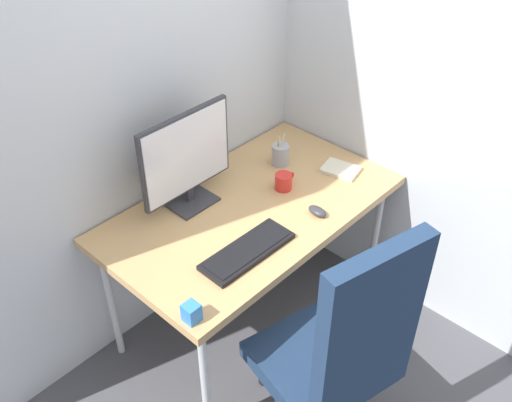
{
  "coord_description": "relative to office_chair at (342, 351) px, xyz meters",
  "views": [
    {
      "loc": [
        -1.55,
        -1.48,
        2.43
      ],
      "look_at": [
        -0.05,
        -0.08,
        0.86
      ],
      "focal_mm": 40.93,
      "sensor_mm": 36.0,
      "label": 1
    }
  ],
  "objects": [
    {
      "name": "notebook",
      "position": [
        0.8,
        0.61,
        0.15
      ],
      "size": [
        0.17,
        0.2,
        0.02
      ],
      "primitive_type": "cube",
      "rotation": [
        0.0,
        0.0,
        0.22
      ],
      "color": "beige",
      "rests_on": "desk"
    },
    {
      "name": "pen_holder",
      "position": [
        0.64,
        0.88,
        0.2
      ],
      "size": [
        0.09,
        0.09,
        0.17
      ],
      "color": "#9EA0A5",
      "rests_on": "desk"
    },
    {
      "name": "office_chair",
      "position": [
        0.0,
        0.0,
        0.0
      ],
      "size": [
        0.6,
        0.63,
        1.21
      ],
      "color": "black",
      "rests_on": "ground_plane"
    },
    {
      "name": "keyboard",
      "position": [
        0.04,
        0.54,
        0.16
      ],
      "size": [
        0.44,
        0.17,
        0.03
      ],
      "color": "black",
      "rests_on": "desk"
    },
    {
      "name": "ground_plane",
      "position": [
        0.28,
        0.75,
        -0.61
      ],
      "size": [
        8.0,
        8.0,
        0.0
      ],
      "primitive_type": "plane",
      "color": "#4C4C51"
    },
    {
      "name": "wall_back",
      "position": [
        0.28,
        1.18,
        0.79
      ],
      "size": [
        2.98,
        0.04,
        2.8
      ],
      "primitive_type": "cube",
      "color": "silver",
      "rests_on": "ground_plane"
    },
    {
      "name": "wall_side_right",
      "position": [
        1.01,
        0.52,
        0.79
      ],
      "size": [
        0.04,
        2.38,
        2.8
      ],
      "primitive_type": "cube",
      "color": "silver",
      "rests_on": "ground_plane"
    },
    {
      "name": "monitor",
      "position": [
        0.11,
        0.98,
        0.39
      ],
      "size": [
        0.5,
        0.17,
        0.46
      ],
      "color": "#333338",
      "rests_on": "desk"
    },
    {
      "name": "mouse",
      "position": [
        0.45,
        0.48,
        0.16
      ],
      "size": [
        0.06,
        0.1,
        0.04
      ],
      "primitive_type": "ellipsoid",
      "rotation": [
        0.0,
        0.0,
        -0.05
      ],
      "color": "#333338",
      "rests_on": "desk"
    },
    {
      "name": "desk",
      "position": [
        0.28,
        0.75,
        0.1
      ],
      "size": [
        1.4,
        0.8,
        0.76
      ],
      "color": "tan",
      "rests_on": "ground_plane"
    },
    {
      "name": "coffee_mug",
      "position": [
        0.49,
        0.73,
        0.19
      ],
      "size": [
        0.12,
        0.08,
        0.08
      ],
      "color": "red",
      "rests_on": "desk"
    },
    {
      "name": "desk_clamp_accessory",
      "position": [
        -0.37,
        0.43,
        0.18
      ],
      "size": [
        0.06,
        0.06,
        0.08
      ],
      "primitive_type": "cube",
      "color": "#337FD8",
      "rests_on": "desk"
    }
  ]
}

